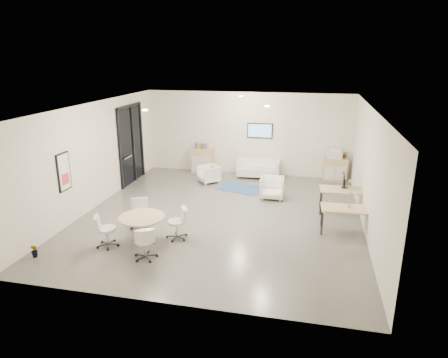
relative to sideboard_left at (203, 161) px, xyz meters
The scene contains 21 objects.
room_shell 4.73m from the sideboard_left, 67.56° to the right, with size 9.60×10.60×4.80m.
glass_door 2.99m from the sideboard_left, 141.57° to the right, with size 0.09×1.90×2.85m.
artwork 6.35m from the sideboard_left, 110.74° to the right, with size 0.05×0.54×1.04m.
wall_tv 2.60m from the sideboard_left, ahead, with size 0.98×0.06×0.58m.
ceiling_spots 4.63m from the sideboard_left, 65.53° to the right, with size 3.14×4.14×0.03m.
sideboard_left is the anchor object (origin of this frame).
sideboard_right 5.16m from the sideboard_left, ahead, with size 0.87×0.42×0.87m.
books 0.60m from the sideboard_left, behind, with size 0.49×0.14×0.22m.
printer 5.12m from the sideboard_left, ahead, with size 0.55×0.47×0.36m.
loveseat 2.30m from the sideboard_left, ahead, with size 1.65×0.89×0.60m.
blue_rug 2.57m from the sideboard_left, 41.76° to the right, with size 1.58×1.05×0.01m, color navy.
armchair_left 1.37m from the sideboard_left, 64.93° to the right, with size 0.68×0.64×0.70m, color silver.
armchair_right 3.90m from the sideboard_left, 38.61° to the right, with size 0.76×0.71×0.78m, color silver.
desk_rear 6.20m from the sideboard_left, 31.73° to the right, with size 1.47×0.80×0.74m.
desk_front 7.04m from the sideboard_left, 41.72° to the right, with size 1.37×0.74×0.70m.
monitor 6.11m from the sideboard_left, 30.73° to the right, with size 0.20×0.50×0.44m.
round_table 6.41m from the sideboard_left, 88.13° to the right, with size 1.15×1.15×0.70m.
meeting_chairs 6.41m from the sideboard_left, 88.13° to the right, with size 2.32×2.32×0.82m.
plant_cabinet 5.48m from the sideboard_left, ahead, with size 0.25×0.27×0.21m, color #3F7F3F.
plant_floor 7.95m from the sideboard_left, 104.17° to the right, with size 0.18×0.34×0.15m, color #3F7F3F.
cup 7.04m from the sideboard_left, 41.06° to the right, with size 0.12×0.09×0.12m, color white.
Camera 1 is at (2.46, -10.68, 4.56)m, focal length 32.00 mm.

